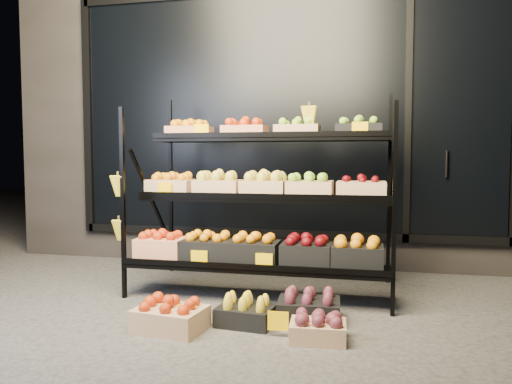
% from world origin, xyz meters
% --- Properties ---
extents(ground, '(24.00, 24.00, 0.00)m').
position_xyz_m(ground, '(0.00, 0.00, 0.00)').
color(ground, '#514F4C').
rests_on(ground, ground).
extents(building, '(6.00, 2.08, 3.50)m').
position_xyz_m(building, '(0.00, 2.59, 1.75)').
color(building, '#2D2826').
rests_on(building, ground).
extents(display_rack, '(2.18, 1.02, 1.66)m').
position_xyz_m(display_rack, '(-0.01, 0.60, 0.79)').
color(display_rack, black).
rests_on(display_rack, ground).
extents(tag_floor_a, '(0.13, 0.01, 0.12)m').
position_xyz_m(tag_floor_a, '(-0.28, -0.40, 0.06)').
color(tag_floor_a, '#FFC600').
rests_on(tag_floor_a, ground).
extents(tag_floor_b, '(0.13, 0.01, 0.12)m').
position_xyz_m(tag_floor_b, '(0.32, -0.40, 0.06)').
color(tag_floor_b, '#FFC600').
rests_on(tag_floor_b, ground).
extents(floor_crate_left, '(0.47, 0.37, 0.21)m').
position_xyz_m(floor_crate_left, '(-0.38, -0.44, 0.10)').
color(floor_crate_left, tan).
rests_on(floor_crate_left, ground).
extents(floor_crate_midleft, '(0.39, 0.30, 0.19)m').
position_xyz_m(floor_crate_midleft, '(0.07, -0.23, 0.09)').
color(floor_crate_midleft, black).
rests_on(floor_crate_midleft, ground).
extents(floor_crate_midright, '(0.35, 0.27, 0.18)m').
position_xyz_m(floor_crate_midright, '(0.56, -0.41, 0.08)').
color(floor_crate_midright, tan).
rests_on(floor_crate_midright, ground).
extents(floor_crate_right, '(0.44, 0.33, 0.21)m').
position_xyz_m(floor_crate_right, '(0.46, -0.05, 0.10)').
color(floor_crate_right, black).
rests_on(floor_crate_right, ground).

